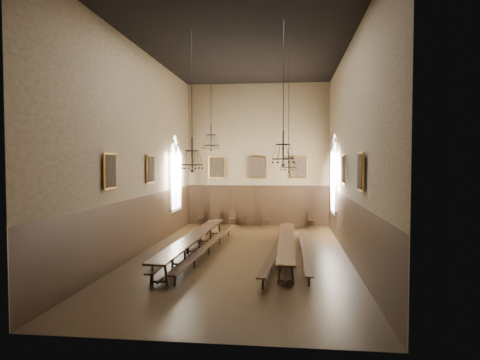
% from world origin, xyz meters
% --- Properties ---
extents(floor, '(9.00, 18.00, 0.02)m').
position_xyz_m(floor, '(0.00, 0.00, -0.01)').
color(floor, black).
rests_on(floor, ground).
extents(ceiling, '(9.00, 18.00, 0.02)m').
position_xyz_m(ceiling, '(0.00, 0.00, 9.01)').
color(ceiling, black).
rests_on(ceiling, ground).
extents(wall_back, '(9.00, 0.02, 9.00)m').
position_xyz_m(wall_back, '(0.00, 9.01, 4.50)').
color(wall_back, '#80694F').
rests_on(wall_back, ground).
extents(wall_front, '(9.00, 0.02, 9.00)m').
position_xyz_m(wall_front, '(0.00, -9.01, 4.50)').
color(wall_front, '#80694F').
rests_on(wall_front, ground).
extents(wall_left, '(0.02, 18.00, 9.00)m').
position_xyz_m(wall_left, '(-4.51, 0.00, 4.50)').
color(wall_left, '#80694F').
rests_on(wall_left, ground).
extents(wall_right, '(0.02, 18.00, 9.00)m').
position_xyz_m(wall_right, '(4.51, 0.00, 4.50)').
color(wall_right, '#80694F').
rests_on(wall_right, ground).
extents(wainscot_panelling, '(9.00, 18.00, 2.50)m').
position_xyz_m(wainscot_panelling, '(0.00, 0.00, 1.25)').
color(wainscot_panelling, black).
rests_on(wainscot_panelling, floor).
extents(table_left, '(0.95, 10.65, 0.83)m').
position_xyz_m(table_left, '(-2.11, -0.00, 0.42)').
color(table_left, black).
rests_on(table_left, floor).
extents(table_right, '(0.69, 9.54, 0.74)m').
position_xyz_m(table_right, '(1.89, 0.11, 0.37)').
color(table_right, black).
rests_on(table_right, floor).
extents(bench_left_outer, '(0.40, 10.61, 0.48)m').
position_xyz_m(bench_left_outer, '(-2.46, 0.12, 0.30)').
color(bench_left_outer, black).
rests_on(bench_left_outer, floor).
extents(bench_left_inner, '(0.72, 10.54, 0.47)m').
position_xyz_m(bench_left_inner, '(-1.46, -0.00, 0.30)').
color(bench_left_inner, black).
rests_on(bench_left_inner, floor).
extents(bench_right_inner, '(1.07, 10.74, 0.48)m').
position_xyz_m(bench_right_inner, '(1.53, 0.08, 0.31)').
color(bench_right_inner, black).
rests_on(bench_right_inner, floor).
extents(bench_right_outer, '(0.29, 9.17, 0.41)m').
position_xyz_m(bench_right_outer, '(2.65, -0.13, 0.26)').
color(bench_right_outer, black).
rests_on(bench_right_outer, floor).
extents(chair_0, '(0.42, 0.42, 0.92)m').
position_xyz_m(chair_0, '(-3.61, 8.56, 0.28)').
color(chair_0, black).
rests_on(chair_0, floor).
extents(chair_1, '(0.44, 0.44, 0.96)m').
position_xyz_m(chair_1, '(-2.57, 8.47, 0.29)').
color(chair_1, black).
rests_on(chair_1, floor).
extents(chair_2, '(0.46, 0.46, 0.90)m').
position_xyz_m(chair_2, '(-1.55, 8.59, 0.27)').
color(chair_2, black).
rests_on(chair_2, floor).
extents(chair_3, '(0.45, 0.45, 0.90)m').
position_xyz_m(chair_3, '(-0.42, 8.54, 0.27)').
color(chair_3, black).
rests_on(chair_3, floor).
extents(chair_4, '(0.45, 0.45, 0.95)m').
position_xyz_m(chair_4, '(0.60, 8.53, 0.29)').
color(chair_4, black).
rests_on(chair_4, floor).
extents(chair_7, '(0.51, 0.51, 0.90)m').
position_xyz_m(chair_7, '(3.40, 8.55, 0.27)').
color(chair_7, black).
rests_on(chair_7, floor).
extents(chandelier_back_left, '(0.82, 0.82, 4.29)m').
position_xyz_m(chandelier_back_left, '(-1.89, 2.94, 5.15)').
color(chandelier_back_left, black).
rests_on(chandelier_back_left, ceiling).
extents(chandelier_back_right, '(0.79, 0.79, 5.38)m').
position_xyz_m(chandelier_back_right, '(1.97, 3.00, 4.16)').
color(chandelier_back_right, black).
rests_on(chandelier_back_right, ceiling).
extents(chandelier_front_left, '(0.84, 0.84, 5.23)m').
position_xyz_m(chandelier_front_left, '(-1.70, -2.11, 4.27)').
color(chandelier_front_left, black).
rests_on(chandelier_front_left, ceiling).
extents(chandelier_front_right, '(0.80, 0.80, 5.01)m').
position_xyz_m(chandelier_front_right, '(1.78, -2.91, 4.49)').
color(chandelier_front_right, black).
rests_on(chandelier_front_right, ceiling).
extents(portrait_back_0, '(1.10, 0.12, 1.40)m').
position_xyz_m(portrait_back_0, '(-2.60, 8.88, 3.70)').
color(portrait_back_0, gold).
rests_on(portrait_back_0, wall_back).
extents(portrait_back_1, '(1.10, 0.12, 1.40)m').
position_xyz_m(portrait_back_1, '(0.00, 8.88, 3.70)').
color(portrait_back_1, gold).
rests_on(portrait_back_1, wall_back).
extents(portrait_back_2, '(1.10, 0.12, 1.40)m').
position_xyz_m(portrait_back_2, '(2.60, 8.88, 3.70)').
color(portrait_back_2, gold).
rests_on(portrait_back_2, wall_back).
extents(portrait_left_0, '(0.12, 1.00, 1.30)m').
position_xyz_m(portrait_left_0, '(-4.38, 1.00, 3.70)').
color(portrait_left_0, gold).
rests_on(portrait_left_0, wall_left).
extents(portrait_left_1, '(0.12, 1.00, 1.30)m').
position_xyz_m(portrait_left_1, '(-4.38, -3.50, 3.70)').
color(portrait_left_1, gold).
rests_on(portrait_left_1, wall_left).
extents(portrait_right_0, '(0.12, 1.00, 1.30)m').
position_xyz_m(portrait_right_0, '(4.38, 1.00, 3.70)').
color(portrait_right_0, gold).
rests_on(portrait_right_0, wall_right).
extents(portrait_right_1, '(0.12, 1.00, 1.30)m').
position_xyz_m(portrait_right_1, '(4.38, -3.50, 3.70)').
color(portrait_right_1, gold).
rests_on(portrait_right_1, wall_right).
extents(window_right, '(0.20, 2.20, 4.60)m').
position_xyz_m(window_right, '(4.43, 5.50, 3.40)').
color(window_right, white).
rests_on(window_right, wall_right).
extents(window_left, '(0.20, 2.20, 4.60)m').
position_xyz_m(window_left, '(-4.43, 5.50, 3.40)').
color(window_left, white).
rests_on(window_left, wall_left).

